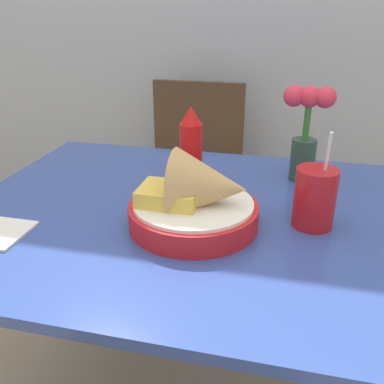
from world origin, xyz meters
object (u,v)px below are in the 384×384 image
object	(u,v)px
ketchup_bottle	(191,147)
flower_vase	(306,129)
chair_far_window	(194,168)
food_basket	(199,201)
drink_cup	(315,200)

from	to	relation	value
ketchup_bottle	flower_vase	bearing A→B (deg)	17.55
chair_far_window	flower_vase	bearing A→B (deg)	-49.83
food_basket	flower_vase	world-z (taller)	flower_vase
drink_cup	food_basket	bearing A→B (deg)	-165.37
ketchup_bottle	drink_cup	xyz separation A→B (m)	(0.33, -0.18, -0.04)
food_basket	chair_far_window	bearing A→B (deg)	104.07
food_basket	drink_cup	xyz separation A→B (m)	(0.25, 0.07, 0.00)
food_basket	ketchup_bottle	world-z (taller)	ketchup_bottle
drink_cup	flower_vase	size ratio (longest dim) A/B	0.86
food_basket	drink_cup	world-z (taller)	drink_cup
chair_far_window	drink_cup	xyz separation A→B (m)	(0.47, -0.80, 0.26)
food_basket	flower_vase	xyz separation A→B (m)	(0.22, 0.34, 0.09)
ketchup_bottle	drink_cup	size ratio (longest dim) A/B	0.94
food_basket	flower_vase	distance (m)	0.42
drink_cup	chair_far_window	bearing A→B (deg)	120.28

